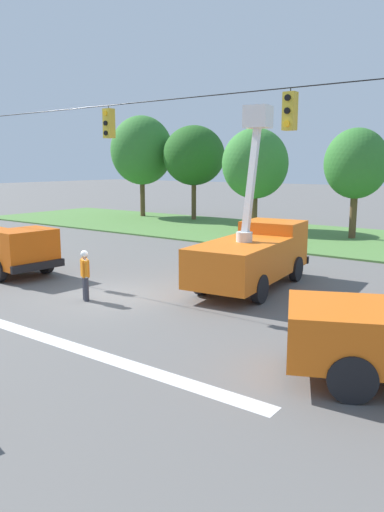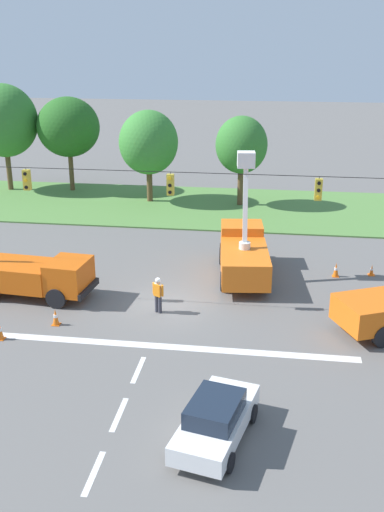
{
  "view_description": "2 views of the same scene",
  "coord_description": "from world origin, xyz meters",
  "px_view_note": "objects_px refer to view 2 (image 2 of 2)",
  "views": [
    {
      "loc": [
        12.76,
        -12.17,
        4.68
      ],
      "look_at": [
        2.18,
        2.1,
        1.4
      ],
      "focal_mm": 35.0,
      "sensor_mm": 36.0,
      "label": 1
    },
    {
      "loc": [
        4.97,
        -26.19,
        12.32
      ],
      "look_at": [
        1.04,
        1.6,
        2.02
      ],
      "focal_mm": 42.0,
      "sensor_mm": 36.0,
      "label": 2
    }
  ],
  "objects_px": {
    "traffic_cone_foreground_left": "(0,331)",
    "utility_truck_bucket_lift": "(243,252)",
    "traffic_cone_foreground_right": "(372,270)",
    "tree_east": "(241,145)",
    "tree_centre": "(149,143)",
    "utility_truck_support_near": "(33,275)",
    "sedan_white": "(216,419)",
    "tree_west": "(68,127)",
    "traffic_cone_mid_right": "(56,317)",
    "tree_far_west": "(4,121)",
    "traffic_cone_mid_left": "(336,270)",
    "road_worker": "(158,293)"
  },
  "relations": [
    {
      "from": "tree_far_west",
      "to": "traffic_cone_foreground_left",
      "type": "relative_size",
      "value": 10.99
    },
    {
      "from": "tree_far_west",
      "to": "traffic_cone_mid_left",
      "type": "height_order",
      "value": "tree_far_west"
    },
    {
      "from": "tree_centre",
      "to": "traffic_cone_foreground_left",
      "type": "xyz_separation_m",
      "value": [
        -1.71,
        -23.4,
        -4.3
      ]
    },
    {
      "from": "traffic_cone_mid_left",
      "to": "tree_centre",
      "type": "bearing_deg",
      "value": 133.48
    },
    {
      "from": "traffic_cone_foreground_left",
      "to": "traffic_cone_mid_right",
      "type": "height_order",
      "value": "traffic_cone_foreground_left"
    },
    {
      "from": "tree_west",
      "to": "traffic_cone_mid_left",
      "type": "height_order",
      "value": "tree_west"
    },
    {
      "from": "tree_far_west",
      "to": "tree_west",
      "type": "bearing_deg",
      "value": 5.63
    },
    {
      "from": "utility_truck_bucket_lift",
      "to": "utility_truck_support_near",
      "type": "xyz_separation_m",
      "value": [
        -10.27,
        -4.14,
        -0.26
      ]
    },
    {
      "from": "tree_west",
      "to": "utility_truck_support_near",
      "type": "bearing_deg",
      "value": -76.26
    },
    {
      "from": "tree_centre",
      "to": "traffic_cone_foreground_left",
      "type": "relative_size",
      "value": 8.91
    },
    {
      "from": "tree_far_west",
      "to": "tree_east",
      "type": "xyz_separation_m",
      "value": [
        19.67,
        -2.21,
        -1.16
      ]
    },
    {
      "from": "sedan_white",
      "to": "traffic_cone_mid_right",
      "type": "distance_m",
      "value": 10.82
    },
    {
      "from": "traffic_cone_foreground_left",
      "to": "tree_centre",
      "type": "bearing_deg",
      "value": 85.82
    },
    {
      "from": "tree_east",
      "to": "utility_truck_support_near",
      "type": "relative_size",
      "value": 1.06
    },
    {
      "from": "utility_truck_bucket_lift",
      "to": "sedan_white",
      "type": "distance_m",
      "value": 14.35
    },
    {
      "from": "tree_east",
      "to": "traffic_cone_foreground_left",
      "type": "height_order",
      "value": "tree_east"
    },
    {
      "from": "tree_west",
      "to": "utility_truck_support_near",
      "type": "xyz_separation_m",
      "value": [
        5.23,
        -21.38,
        -4.24
      ]
    },
    {
      "from": "tree_east",
      "to": "traffic_cone_foreground_left",
      "type": "bearing_deg",
      "value": -110.79
    },
    {
      "from": "tree_far_west",
      "to": "utility_truck_bucket_lift",
      "type": "bearing_deg",
      "value": -38.81
    },
    {
      "from": "utility_truck_support_near",
      "to": "traffic_cone_foreground_right",
      "type": "relative_size",
      "value": 10.55
    },
    {
      "from": "tree_east",
      "to": "sedan_white",
      "type": "distance_m",
      "value": 29.12
    },
    {
      "from": "tree_west",
      "to": "traffic_cone_mid_left",
      "type": "bearing_deg",
      "value": -38.98
    },
    {
      "from": "utility_truck_support_near",
      "to": "sedan_white",
      "type": "xyz_separation_m",
      "value": [
        10.26,
        -10.19,
        -0.33
      ]
    },
    {
      "from": "tree_west",
      "to": "tree_east",
      "type": "height_order",
      "value": "tree_west"
    },
    {
      "from": "tree_west",
      "to": "tree_centre",
      "type": "xyz_separation_m",
      "value": [
        7.25,
        -2.61,
        -0.66
      ]
    },
    {
      "from": "tree_far_west",
      "to": "tree_east",
      "type": "distance_m",
      "value": 19.82
    },
    {
      "from": "tree_far_west",
      "to": "sedan_white",
      "type": "distance_m",
      "value": 37.7
    },
    {
      "from": "traffic_cone_mid_left",
      "to": "traffic_cone_mid_right",
      "type": "distance_m",
      "value": 15.21
    },
    {
      "from": "tree_west",
      "to": "utility_truck_support_near",
      "type": "height_order",
      "value": "tree_west"
    },
    {
      "from": "traffic_cone_foreground_left",
      "to": "utility_truck_bucket_lift",
      "type": "bearing_deg",
      "value": 41.4
    },
    {
      "from": "sedan_white",
      "to": "traffic_cone_foreground_right",
      "type": "height_order",
      "value": "sedan_white"
    },
    {
      "from": "tree_west",
      "to": "traffic_cone_foreground_right",
      "type": "relative_size",
      "value": 12.77
    },
    {
      "from": "tree_east",
      "to": "sedan_white",
      "type": "xyz_separation_m",
      "value": [
        1.11,
        -28.84,
        -3.9
      ]
    },
    {
      "from": "tree_east",
      "to": "traffic_cone_foreground_left",
      "type": "xyz_separation_m",
      "value": [
        -8.84,
        -23.28,
        -4.29
      ]
    },
    {
      "from": "tree_east",
      "to": "traffic_cone_mid_right",
      "type": "height_order",
      "value": "tree_east"
    },
    {
      "from": "sedan_white",
      "to": "traffic_cone_mid_left",
      "type": "height_order",
      "value": "sedan_white"
    },
    {
      "from": "tree_centre",
      "to": "tree_east",
      "type": "relative_size",
      "value": 1.04
    },
    {
      "from": "sedan_white",
      "to": "traffic_cone_foreground_left",
      "type": "xyz_separation_m",
      "value": [
        -9.95,
        5.56,
        -0.39
      ]
    },
    {
      "from": "traffic_cone_foreground_right",
      "to": "tree_east",
      "type": "bearing_deg",
      "value": 121.2
    },
    {
      "from": "tree_west",
      "to": "road_worker",
      "type": "distance_m",
      "value": 25.69
    },
    {
      "from": "tree_far_west",
      "to": "traffic_cone_foreground_right",
      "type": "bearing_deg",
      "value": -29.33
    },
    {
      "from": "sedan_white",
      "to": "traffic_cone_foreground_right",
      "type": "relative_size",
      "value": 7.49
    },
    {
      "from": "tree_east",
      "to": "utility_truck_bucket_lift",
      "type": "bearing_deg",
      "value": -85.6
    },
    {
      "from": "tree_west",
      "to": "utility_truck_support_near",
      "type": "distance_m",
      "value": 22.41
    },
    {
      "from": "tree_east",
      "to": "utility_truck_bucket_lift",
      "type": "xyz_separation_m",
      "value": [
        1.12,
        -14.5,
        -3.3
      ]
    },
    {
      "from": "road_worker",
      "to": "tree_west",
      "type": "bearing_deg",
      "value": 117.78
    },
    {
      "from": "utility_truck_bucket_lift",
      "to": "sedan_white",
      "type": "xyz_separation_m",
      "value": [
        -0.01,
        -14.34,
        -0.6
      ]
    },
    {
      "from": "tree_west",
      "to": "road_worker",
      "type": "relative_size",
      "value": 4.41
    },
    {
      "from": "tree_far_west",
      "to": "tree_west",
      "type": "xyz_separation_m",
      "value": [
        5.29,
        0.52,
        -0.48
      ]
    },
    {
      "from": "traffic_cone_foreground_left",
      "to": "traffic_cone_foreground_right",
      "type": "distance_m",
      "value": 19.63
    }
  ]
}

